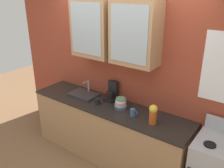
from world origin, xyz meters
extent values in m
plane|color=brown|center=(0.00, 0.00, 0.00)|extent=(10.00, 10.00, 0.00)
cube|color=#993D28|center=(0.00, 0.36, 1.37)|extent=(4.28, 0.10, 2.74)
cube|color=#A87F56|center=(-0.35, 0.14, 1.98)|extent=(0.63, 0.33, 0.84)
cube|color=#9EADB7|center=(-0.35, -0.02, 1.98)|extent=(0.53, 0.01, 0.71)
cube|color=#A87F56|center=(0.35, 0.14, 1.98)|extent=(0.63, 0.33, 0.84)
cube|color=#9EADB7|center=(0.35, -0.02, 1.98)|extent=(0.53, 0.01, 0.71)
cube|color=#A87F56|center=(0.00, 0.00, 0.44)|extent=(2.53, 0.59, 0.88)
cube|color=black|center=(0.00, 0.00, 0.89)|extent=(2.55, 0.62, 0.03)
cylinder|color=black|center=(1.50, -0.10, 0.92)|extent=(0.13, 0.13, 0.02)
cube|color=#2D2D30|center=(-0.52, 0.05, 0.92)|extent=(0.46, 0.31, 0.03)
cylinder|color=#ADAFB5|center=(-0.52, 0.17, 1.03)|extent=(0.02, 0.02, 0.18)
cylinder|color=#ADAFB5|center=(-0.52, 0.11, 1.12)|extent=(0.02, 0.12, 0.02)
cylinder|color=#4C4C54|center=(0.21, 0.04, 0.93)|extent=(0.18, 0.18, 0.04)
cylinder|color=#8CB7E0|center=(0.21, 0.04, 0.96)|extent=(0.17, 0.17, 0.04)
cylinder|color=#D87F84|center=(0.21, 0.04, 0.99)|extent=(0.16, 0.16, 0.04)
cylinder|color=white|center=(0.21, 0.04, 1.02)|extent=(0.15, 0.15, 0.04)
cylinder|color=#669972|center=(0.21, 0.04, 1.05)|extent=(0.14, 0.14, 0.04)
cylinder|color=#BF4C19|center=(0.77, -0.07, 0.99)|extent=(0.10, 0.10, 0.17)
sphere|color=yellow|center=(0.77, -0.07, 1.12)|extent=(0.11, 0.11, 0.11)
cylinder|color=black|center=(-0.14, -0.06, 0.95)|extent=(0.08, 0.08, 0.09)
torus|color=black|center=(-0.10, -0.06, 0.96)|extent=(0.06, 0.01, 0.06)
cylinder|color=#38608C|center=(0.46, -0.05, 0.96)|extent=(0.07, 0.07, 0.10)
torus|color=#38608C|center=(0.50, -0.05, 0.96)|extent=(0.06, 0.01, 0.06)
cube|color=black|center=(-0.07, 0.17, 0.92)|extent=(0.17, 0.20, 0.03)
cylinder|color=black|center=(-0.07, 0.15, 0.99)|extent=(0.11, 0.11, 0.11)
cube|color=black|center=(-0.07, 0.24, 1.07)|extent=(0.15, 0.06, 0.26)
camera|label=1|loc=(1.94, -2.53, 2.54)|focal=38.84mm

